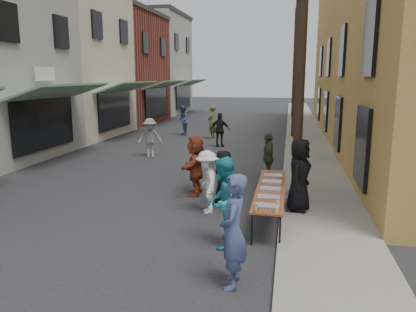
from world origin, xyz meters
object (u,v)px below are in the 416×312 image
at_px(utility_pole_far, 295,64).
at_px(catering_tray_sausage, 267,207).
at_px(guest_front_a, 224,178).
at_px(serving_table, 271,189).
at_px(utility_pole_mid, 296,58).
at_px(server, 299,175).
at_px(utility_pole_near, 302,39).
at_px(guest_front_c, 223,202).

relative_size(utility_pole_far, catering_tray_sausage, 18.00).
bearing_deg(guest_front_a, serving_table, 49.97).
bearing_deg(utility_pole_mid, server, -89.79).
relative_size(utility_pole_mid, utility_pole_far, 1.00).
distance_m(utility_pole_far, guest_front_a, 25.41).
height_order(utility_pole_near, guest_front_c, utility_pole_near).
bearing_deg(utility_pole_far, catering_tray_sausage, -91.35).
distance_m(utility_pole_near, utility_pole_far, 24.00).
height_order(utility_pole_near, catering_tray_sausage, utility_pole_near).
bearing_deg(catering_tray_sausage, serving_table, 90.00).
bearing_deg(guest_front_a, utility_pole_mid, 157.54).
bearing_deg(guest_front_a, utility_pole_far, 161.58).
relative_size(serving_table, guest_front_c, 2.10).
bearing_deg(guest_front_a, guest_front_c, -5.15).
distance_m(utility_pole_far, guest_front_c, 28.00).
height_order(utility_pole_mid, guest_front_a, utility_pole_mid).
xyz_separation_m(serving_table, guest_front_a, (-1.30, 0.64, 0.06)).
xyz_separation_m(utility_pole_mid, utility_pole_far, (0.00, 12.00, 0.00)).
distance_m(guest_front_a, guest_front_c, 2.71).
xyz_separation_m(utility_pole_mid, serving_table, (-0.64, -13.70, -3.79)).
height_order(catering_tray_sausage, guest_front_c, guest_front_c).
height_order(utility_pole_far, guest_front_c, utility_pole_far).
xyz_separation_m(utility_pole_near, server, (0.05, -1.34, -3.46)).
height_order(utility_pole_far, server, utility_pole_far).
xyz_separation_m(utility_pole_far, guest_front_c, (-1.53, -27.73, -3.55)).
xyz_separation_m(serving_table, server, (0.69, 0.36, 0.32)).
bearing_deg(utility_pole_near, catering_tray_sausage, -100.90).
height_order(catering_tray_sausage, server, server).
bearing_deg(serving_table, server, 27.10).
relative_size(serving_table, catering_tray_sausage, 8.00).
relative_size(utility_pole_near, guest_front_c, 4.73).
bearing_deg(guest_front_a, utility_pole_near, 104.51).
bearing_deg(server, utility_pole_near, 18.06).
height_order(guest_front_c, server, server).
bearing_deg(utility_pole_near, utility_pole_mid, 90.00).
bearing_deg(utility_pole_near, guest_front_c, -112.33).
xyz_separation_m(serving_table, guest_front_c, (-0.89, -2.04, 0.24)).
distance_m(catering_tray_sausage, server, 2.14).
bearing_deg(utility_pole_mid, utility_pole_far, 90.00).
relative_size(serving_table, guest_front_a, 2.59).
bearing_deg(guest_front_a, catering_tray_sausage, 15.72).
bearing_deg(utility_pole_near, guest_front_a, -151.52).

